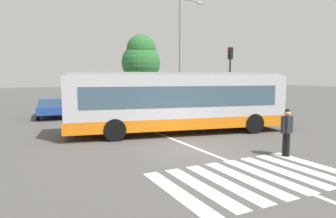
{
  "coord_description": "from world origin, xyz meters",
  "views": [
    {
      "loc": [
        -6.01,
        -9.65,
        2.84
      ],
      "look_at": [
        0.5,
        3.19,
        1.3
      ],
      "focal_mm": 32.19,
      "sensor_mm": 36.0,
      "label": 1
    }
  ],
  "objects": [
    {
      "name": "ground_plane",
      "position": [
        0.0,
        0.0,
        0.0
      ],
      "size": [
        160.0,
        160.0,
        0.0
      ],
      "primitive_type": "plane",
      "color": "#514F4C"
    },
    {
      "name": "city_transit_bus",
      "position": [
        1.27,
        3.64,
        1.59
      ],
      "size": [
        11.36,
        4.71,
        3.06
      ],
      "color": "black",
      "rests_on": "ground_plane"
    },
    {
      "name": "pedestrian_crossing_street",
      "position": [
        2.55,
        -2.14,
        0.97
      ],
      "size": [
        0.56,
        0.35,
        1.72
      ],
      "color": "black",
      "rests_on": "ground_plane"
    },
    {
      "name": "parked_car_blue",
      "position": [
        -3.8,
        12.93,
        0.77
      ],
      "size": [
        2.31,
        4.67,
        1.35
      ],
      "color": "black",
      "rests_on": "ground_plane"
    },
    {
      "name": "parked_car_champagne",
      "position": [
        -1.12,
        13.5,
        0.77
      ],
      "size": [
        1.94,
        4.54,
        1.35
      ],
      "color": "black",
      "rests_on": "ground_plane"
    },
    {
      "name": "parked_car_white",
      "position": [
        1.57,
        13.43,
        0.77
      ],
      "size": [
        1.96,
        4.55,
        1.35
      ],
      "color": "black",
      "rests_on": "ground_plane"
    },
    {
      "name": "parked_car_silver",
      "position": [
        4.18,
        12.76,
        0.77
      ],
      "size": [
        2.07,
        4.6,
        1.35
      ],
      "color": "black",
      "rests_on": "ground_plane"
    },
    {
      "name": "traffic_light_far_corner",
      "position": [
        9.0,
        9.24,
        3.41
      ],
      "size": [
        0.33,
        0.32,
        5.11
      ],
      "color": "#28282B",
      "rests_on": "ground_plane"
    },
    {
      "name": "bus_stop_shelter",
      "position": [
        10.35,
        11.81,
        2.42
      ],
      "size": [
        4.45,
        1.54,
        3.25
      ],
      "color": "#28282B",
      "rests_on": "ground_plane"
    },
    {
      "name": "twin_arm_street_lamp",
      "position": [
        5.78,
        11.43,
        5.52
      ],
      "size": [
        4.13,
        0.32,
        9.02
      ],
      "color": "#939399",
      "rests_on": "ground_plane"
    },
    {
      "name": "background_tree_right",
      "position": [
        6.47,
        21.48,
        4.82
      ],
      "size": [
        4.24,
        4.24,
        7.47
      ],
      "color": "brown",
      "rests_on": "ground_plane"
    },
    {
      "name": "crosswalk_painted_stripes",
      "position": [
        -0.03,
        -3.34,
        0.0
      ],
      "size": [
        5.53,
        3.34,
        0.01
      ],
      "color": "silver",
      "rests_on": "ground_plane"
    },
    {
      "name": "lane_center_line",
      "position": [
        0.31,
        2.0,
        0.0
      ],
      "size": [
        0.16,
        24.0,
        0.01
      ],
      "primitive_type": "cube",
      "color": "silver",
      "rests_on": "ground_plane"
    }
  ]
}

